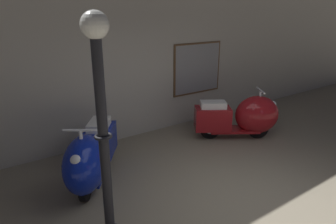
# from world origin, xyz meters

# --- Properties ---
(ground_plane) EXTENTS (60.00, 60.00, 0.00)m
(ground_plane) POSITION_xyz_m (0.00, 0.00, 0.00)
(ground_plane) COLOR gray
(showroom_back_wall) EXTENTS (18.00, 0.63, 3.82)m
(showroom_back_wall) POSITION_xyz_m (-0.18, 3.33, 1.91)
(showroom_back_wall) COLOR #ADA89E
(showroom_back_wall) RESTS_ON ground
(scooter_0) EXTENTS (1.47, 1.77, 1.11)m
(scooter_0) POSITION_xyz_m (-1.57, 1.85, 0.50)
(scooter_0) COLOR black
(scooter_0) RESTS_ON ground
(scooter_1) EXTENTS (1.76, 1.38, 1.08)m
(scooter_1) POSITION_xyz_m (1.78, 1.80, 0.49)
(scooter_1) COLOR black
(scooter_1) RESTS_ON ground
(lamppost) EXTENTS (0.28, 0.28, 2.65)m
(lamppost) POSITION_xyz_m (-1.85, 0.53, 1.42)
(lamppost) COLOR black
(lamppost) RESTS_ON ground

